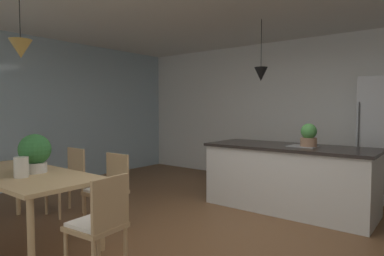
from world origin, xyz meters
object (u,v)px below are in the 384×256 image
(chair_kitchen_end, at_px, (100,222))
(chair_far_right, at_px, (109,188))
(chair_far_left, at_px, (68,178))
(kitchen_island, at_px, (288,177))
(potted_plant_on_table, at_px, (35,152))
(vase_on_dining_table, at_px, (21,167))
(potted_plant_on_island, at_px, (309,136))
(dining_table, at_px, (22,179))

(chair_kitchen_end, bearing_deg, chair_far_right, 138.86)
(chair_far_left, height_order, kitchen_island, kitchen_island)
(potted_plant_on_table, bearing_deg, vase_on_dining_table, -56.25)
(chair_far_right, bearing_deg, vase_on_dining_table, -101.60)
(chair_far_right, xyz_separation_m, chair_kitchen_end, (0.91, -0.80, 0.00))
(chair_far_left, distance_m, potted_plant_on_island, 3.29)
(chair_kitchen_end, distance_m, chair_far_left, 1.97)
(chair_far_right, bearing_deg, potted_plant_on_table, -114.84)
(chair_far_left, xyz_separation_m, vase_on_dining_table, (0.70, -0.92, 0.36))
(potted_plant_on_island, height_order, potted_plant_on_table, potted_plant_on_island)
(potted_plant_on_island, bearing_deg, kitchen_island, 180.00)
(chair_kitchen_end, distance_m, potted_plant_on_island, 2.96)
(dining_table, distance_m, chair_far_right, 0.93)
(potted_plant_on_island, bearing_deg, chair_far_left, -141.87)
(chair_kitchen_end, xyz_separation_m, chair_far_left, (-1.80, 0.80, 0.00))
(kitchen_island, bearing_deg, chair_kitchen_end, -99.79)
(vase_on_dining_table, bearing_deg, potted_plant_on_island, 57.61)
(potted_plant_on_island, relative_size, potted_plant_on_table, 0.76)
(potted_plant_on_table, xyz_separation_m, vase_on_dining_table, (0.14, -0.21, -0.12))
(potted_plant_on_table, bearing_deg, dining_table, -141.37)
(chair_kitchen_end, distance_m, kitchen_island, 2.84)
(chair_kitchen_end, height_order, kitchen_island, kitchen_island)
(chair_far_right, relative_size, potted_plant_on_island, 2.75)
(kitchen_island, bearing_deg, dining_table, -123.24)
(dining_table, distance_m, potted_plant_on_table, 0.32)
(chair_kitchen_end, xyz_separation_m, kitchen_island, (0.48, 2.80, -0.01))
(chair_far_right, bearing_deg, dining_table, -118.88)
(chair_kitchen_end, relative_size, chair_far_left, 1.00)
(dining_table, relative_size, vase_on_dining_table, 9.61)
(chair_kitchen_end, bearing_deg, dining_table, -179.81)
(potted_plant_on_island, xyz_separation_m, vase_on_dining_table, (-1.85, -2.92, -0.22))
(vase_on_dining_table, bearing_deg, potted_plant_on_table, 123.75)
(dining_table, xyz_separation_m, chair_far_right, (0.44, 0.80, -0.19))
(chair_far_right, distance_m, kitchen_island, 2.44)
(chair_far_left, xyz_separation_m, potted_plant_on_table, (0.56, -0.71, 0.48))
(dining_table, relative_size, chair_far_left, 2.26)
(chair_far_right, relative_size, kitchen_island, 0.38)
(potted_plant_on_table, bearing_deg, chair_kitchen_end, -3.96)
(chair_far_right, distance_m, chair_kitchen_end, 1.21)
(dining_table, bearing_deg, chair_far_right, 61.12)
(dining_table, relative_size, potted_plant_on_island, 6.23)
(kitchen_island, bearing_deg, chair_far_right, -124.88)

